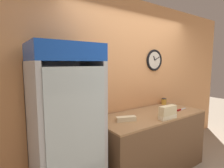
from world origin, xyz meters
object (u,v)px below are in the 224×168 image
Objects in this scene: sandwich_stack_middle at (168,112)px; sandwich_flat_left at (126,119)px; sandwich_stack_top at (168,108)px; condiment_jar at (164,101)px; sandwich_stack_bottom at (168,117)px; beverage_cooler at (64,122)px; chefs_knife at (180,110)px.

sandwich_stack_middle is 0.59m from sandwich_flat_left.
sandwich_flat_left is (-0.52, 0.27, -0.06)m from sandwich_stack_middle.
sandwich_stack_top is 0.90m from condiment_jar.
sandwich_stack_bottom is 1.02× the size of sandwich_stack_middle.
sandwich_stack_middle is at bearing -16.06° from beverage_cooler.
sandwich_stack_middle reaches higher than sandwich_stack_bottom.
condiment_jar is (0.67, 0.60, -0.10)m from sandwich_stack_top.
sandwich_stack_bottom is at bearing -27.18° from sandwich_flat_left.
sandwich_stack_middle reaches higher than condiment_jar.
condiment_jar is at bearing 15.29° from sandwich_flat_left.
beverage_cooler is 16.30× the size of condiment_jar.
sandwich_stack_middle reaches higher than sandwich_flat_left.
sandwich_stack_top is at bearing -27.18° from sandwich_flat_left.
sandwich_stack_middle is 0.06m from sandwich_stack_top.
sandwich_flat_left is at bearing 152.82° from sandwich_stack_middle.
sandwich_stack_middle is 0.90m from condiment_jar.
condiment_jar reaches higher than sandwich_flat_left.
sandwich_stack_middle is 0.92× the size of chefs_knife.
condiment_jar is at bearing 6.01° from beverage_cooler.
sandwich_stack_top reaches higher than sandwich_stack_middle.
condiment_jar is at bearing 41.75° from sandwich_stack_bottom.
sandwich_stack_bottom reaches higher than sandwich_flat_left.
sandwich_stack_top is 0.92× the size of chefs_knife.
sandwich_stack_top is 0.60m from sandwich_flat_left.
beverage_cooler reaches higher than sandwich_stack_top.
sandwich_stack_top is at bearing -138.25° from condiment_jar.
beverage_cooler is 6.73× the size of sandwich_stack_middle.
sandwich_flat_left is at bearing 152.82° from sandwich_stack_bottom.
sandwich_flat_left is 1.09m from chefs_knife.
sandwich_stack_top is 0.60m from chefs_knife.
beverage_cooler is at bearing 163.94° from sandwich_stack_middle.
sandwich_stack_top is 1.00× the size of sandwich_flat_left.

